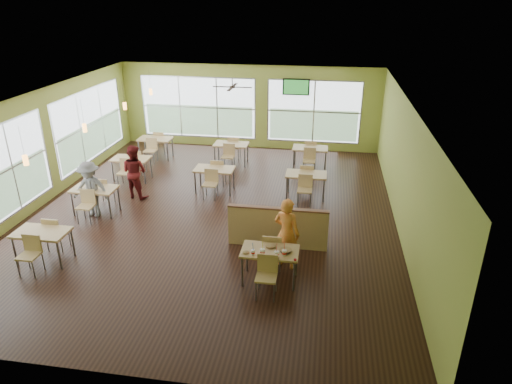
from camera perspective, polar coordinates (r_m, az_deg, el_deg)
room at (r=12.25m, az=-5.70°, el=4.13°), size 12.00×12.04×3.20m
window_bays at (r=15.88m, az=-12.29°, el=7.83°), size 9.24×10.24×2.38m
main_table at (r=9.65m, az=1.75°, el=-7.90°), size 1.22×1.52×0.87m
half_wall_divider at (r=10.95m, az=2.72°, el=-4.43°), size 2.40×0.14×1.04m
dining_tables at (r=14.41m, az=-7.92°, el=2.97°), size 6.92×8.72×0.87m
pendant_lights at (r=13.74m, az=-18.33°, el=8.94°), size 0.11×7.31×0.86m
ceiling_fan at (r=14.73m, az=-2.97°, el=12.99°), size 1.25×1.25×0.29m
tv_backwall at (r=17.40m, az=5.03°, el=12.95°), size 1.00×0.07×0.60m
man_plaid at (r=10.06m, az=3.86°, el=-5.18°), size 0.71×0.59×1.67m
patron_maroon at (r=13.98m, az=-14.95°, el=2.48°), size 0.93×0.81×1.62m
patron_grey at (r=13.14m, az=-19.96°, el=0.34°), size 1.03×0.61×1.58m
cup_blue at (r=9.39m, az=-0.38°, el=-7.54°), size 0.09×0.09×0.32m
cup_yellow at (r=9.38m, az=0.81°, el=-7.51°), size 0.11×0.11×0.38m
cup_red_near at (r=9.33m, az=2.58°, el=-7.75°), size 0.10×0.10×0.35m
cup_red_far at (r=9.38m, az=3.56°, el=-7.59°), size 0.10×0.10×0.36m
food_basket at (r=9.53m, az=3.72°, el=-7.31°), size 0.26×0.26×0.06m
ketchup_cup at (r=9.29m, az=4.92°, el=-8.42°), size 0.06×0.06×0.02m
wrapper_left at (r=9.48m, az=-1.26°, el=-7.54°), size 0.17×0.16×0.04m
wrapper_mid at (r=9.68m, az=1.84°, el=-6.76°), size 0.23×0.21×0.06m
wrapper_right at (r=9.31m, az=2.49°, el=-8.21°), size 0.18×0.17×0.04m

